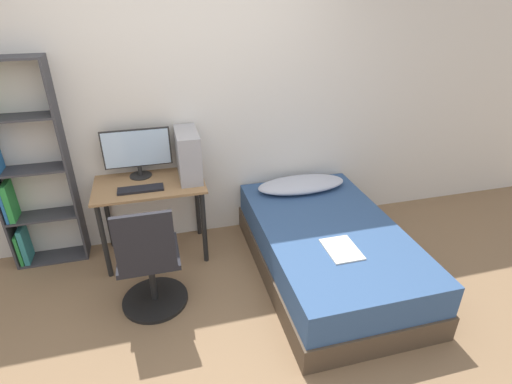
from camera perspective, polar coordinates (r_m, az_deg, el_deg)
The scene contains 11 objects.
ground_plane at distance 3.04m, azimuth -4.58°, elevation -20.88°, with size 14.00×14.00×0.00m, color #846647.
wall_back at distance 3.68m, azimuth -9.85°, elevation 11.23°, with size 8.00×0.05×2.50m.
desk at distance 3.62m, azimuth -14.76°, elevation -0.62°, with size 0.94×0.56×0.73m.
bookshelf at distance 3.84m, azimuth -30.55°, elevation 1.90°, with size 0.60×0.23×1.80m.
office_chair at distance 3.15m, azimuth -14.86°, elevation -10.60°, with size 0.52×0.52×0.93m.
bed at distance 3.52m, azimuth 10.20°, elevation -8.15°, with size 1.14×1.89×0.48m.
pillow at distance 3.90m, azimuth 6.49°, elevation 1.09°, with size 0.87×0.36×0.11m.
magazine at distance 3.12m, azimuth 12.15°, elevation -8.00°, with size 0.24×0.32×0.01m.
monitor at distance 3.63m, azimuth -16.62°, elevation 5.67°, with size 0.58×0.19×0.44m.
keyboard at distance 3.46m, azimuth -16.15°, elevation 0.40°, with size 0.37×0.12×0.02m.
pc_tower at distance 3.53m, azimuth -9.68°, elevation 5.27°, with size 0.19×0.44×0.42m.
Camera 1 is at (-0.29, -1.99, 2.28)m, focal length 28.00 mm.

